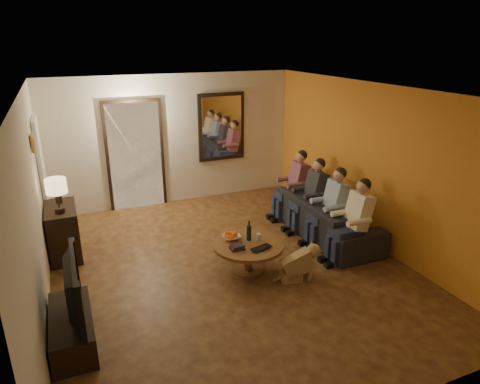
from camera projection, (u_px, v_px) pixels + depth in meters
name	position (u px, v px, depth m)	size (l,w,h in m)	color
floor	(229.00, 266.00, 6.45)	(5.00, 6.00, 0.01)	#401D11
ceiling	(228.00, 91.00, 5.57)	(5.00, 6.00, 0.01)	white
back_wall	(174.00, 140.00, 8.61)	(5.00, 0.02, 2.60)	beige
front_wall	(366.00, 298.00, 3.41)	(5.00, 0.02, 2.60)	beige
left_wall	(34.00, 211.00, 5.10)	(0.02, 6.00, 2.60)	beige
right_wall	(372.00, 165.00, 6.92)	(0.02, 6.00, 2.60)	beige
orange_accent	(372.00, 165.00, 6.92)	(0.01, 6.00, 2.60)	orange
kitchen_doorway	(135.00, 156.00, 8.38)	(1.00, 0.06, 2.10)	#FFE0A5
door_trim	(136.00, 157.00, 8.38)	(1.12, 0.04, 2.22)	black
fridge_glimpse	(149.00, 162.00, 8.53)	(0.45, 0.03, 1.70)	silver
mirror_frame	(221.00, 127.00, 8.87)	(1.00, 0.05, 1.40)	black
mirror_glass	(222.00, 127.00, 8.84)	(0.86, 0.02, 1.26)	white
white_door	(43.00, 178.00, 7.20)	(0.06, 0.85, 2.04)	white
framed_art	(32.00, 143.00, 6.05)	(0.03, 0.28, 0.24)	#B28C33
art_canvas	(34.00, 143.00, 6.05)	(0.01, 0.22, 0.18)	brown
dresser	(63.00, 232.00, 6.66)	(0.45, 0.91, 0.81)	black
table_lamp	(57.00, 196.00, 6.24)	(0.30, 0.30, 0.54)	beige
flower_vase	(57.00, 190.00, 6.64)	(0.14, 0.14, 0.44)	red
tv_stand	(72.00, 329.00, 4.78)	(0.45, 1.11, 0.37)	black
tv	(66.00, 289.00, 4.60)	(0.15, 1.16, 0.67)	black
sofa	(325.00, 217.00, 7.38)	(0.89, 2.29, 0.67)	black
person_a	(354.00, 223.00, 6.47)	(0.60, 0.40, 1.20)	tan
person_b	(332.00, 210.00, 6.99)	(0.60, 0.40, 1.20)	tan
person_c	(312.00, 198.00, 7.51)	(0.60, 0.40, 1.20)	tan
person_d	(295.00, 187.00, 8.03)	(0.60, 0.40, 1.20)	tan
dog	(298.00, 262.00, 6.00)	(0.56, 0.24, 0.56)	olive
coffee_table	(248.00, 257.00, 6.25)	(1.04, 1.04, 0.45)	brown
bowl	(231.00, 237.00, 6.29)	(0.26, 0.26, 0.06)	white
oranges	(231.00, 233.00, 6.27)	(0.20, 0.20, 0.08)	orange
wine_bottle	(249.00, 230.00, 6.23)	(0.07, 0.07, 0.31)	black
wine_glass	(258.00, 237.00, 6.27)	(0.06, 0.06, 0.10)	silver
book_stack	(237.00, 247.00, 6.00)	(0.20, 0.15, 0.07)	black
laptop	(263.00, 250.00, 5.97)	(0.33, 0.21, 0.03)	black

